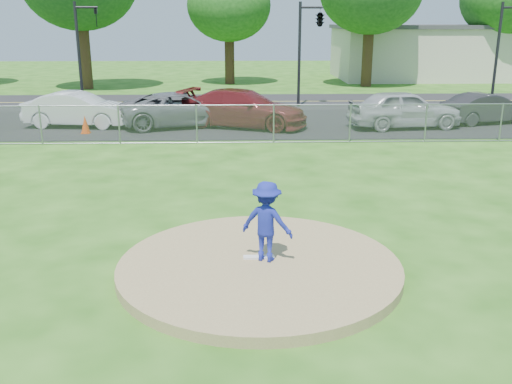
# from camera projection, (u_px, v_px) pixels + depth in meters

# --- Properties ---
(ground) EXTENTS (120.00, 120.00, 0.00)m
(ground) POSITION_uv_depth(u_px,v_px,m) (249.00, 155.00, 20.50)
(ground) COLOR #245913
(ground) RESTS_ON ground
(pitchers_mound) EXTENTS (5.40, 5.40, 0.20)m
(pitchers_mound) POSITION_uv_depth(u_px,v_px,m) (259.00, 267.00, 10.90)
(pitchers_mound) COLOR #968052
(pitchers_mound) RESTS_ON ground
(pitching_rubber) EXTENTS (0.60, 0.15, 0.04)m
(pitching_rubber) POSITION_uv_depth(u_px,v_px,m) (259.00, 257.00, 11.06)
(pitching_rubber) COLOR white
(pitching_rubber) RESTS_ON pitchers_mound
(chain_link_fence) EXTENTS (40.00, 0.06, 1.50)m
(chain_link_fence) POSITION_uv_depth(u_px,v_px,m) (248.00, 124.00, 22.20)
(chain_link_fence) COLOR gray
(chain_link_fence) RESTS_ON ground
(parking_lot) EXTENTS (50.00, 8.00, 0.01)m
(parking_lot) POSITION_uv_depth(u_px,v_px,m) (246.00, 123.00, 26.72)
(parking_lot) COLOR black
(parking_lot) RESTS_ON ground
(street) EXTENTS (60.00, 7.00, 0.01)m
(street) POSITION_uv_depth(u_px,v_px,m) (245.00, 102.00, 33.90)
(street) COLOR black
(street) RESTS_ON ground
(commercial_building) EXTENTS (16.40, 9.40, 4.30)m
(commercial_building) POSITION_uv_depth(u_px,v_px,m) (435.00, 52.00, 47.15)
(commercial_building) COLOR #BCB8A0
(commercial_building) RESTS_ON ground
(traffic_signal_left) EXTENTS (1.28, 0.20, 5.60)m
(traffic_signal_left) POSITION_uv_depth(u_px,v_px,m) (82.00, 45.00, 30.75)
(traffic_signal_left) COLOR black
(traffic_signal_left) RESTS_ON ground
(traffic_signal_center) EXTENTS (1.42, 2.48, 5.60)m
(traffic_signal_center) POSITION_uv_depth(u_px,v_px,m) (318.00, 21.00, 30.77)
(traffic_signal_center) COLOR black
(traffic_signal_center) RESTS_ON ground
(traffic_signal_right) EXTENTS (1.28, 0.20, 5.60)m
(traffic_signal_right) POSITION_uv_depth(u_px,v_px,m) (502.00, 44.00, 31.44)
(traffic_signal_right) COLOR black
(traffic_signal_right) RESTS_ON ground
(pitcher) EXTENTS (1.15, 0.93, 1.56)m
(pitcher) POSITION_uv_depth(u_px,v_px,m) (267.00, 221.00, 10.77)
(pitcher) COLOR navy
(pitcher) RESTS_ON pitchers_mound
(traffic_cone) EXTENTS (0.39, 0.39, 0.76)m
(traffic_cone) POSITION_uv_depth(u_px,v_px,m) (85.00, 124.00, 24.22)
(traffic_cone) COLOR #D5420B
(traffic_cone) RESTS_ON parking_lot
(parked_car_white) EXTENTS (4.87, 2.13, 1.56)m
(parked_car_white) POSITION_uv_depth(u_px,v_px,m) (78.00, 109.00, 25.65)
(parked_car_white) COLOR silver
(parked_car_white) RESTS_ON parking_lot
(parked_car_gray) EXTENTS (6.01, 4.04, 1.53)m
(parked_car_gray) POSITION_uv_depth(u_px,v_px,m) (182.00, 109.00, 25.80)
(parked_car_gray) COLOR slate
(parked_car_gray) RESTS_ON parking_lot
(parked_car_darkred) EXTENTS (6.21, 4.16, 1.67)m
(parked_car_darkred) POSITION_uv_depth(u_px,v_px,m) (244.00, 108.00, 25.57)
(parked_car_darkred) COLOR maroon
(parked_car_darkred) RESTS_ON parking_lot
(parked_car_pearl) EXTENTS (5.15, 2.58, 1.68)m
(parked_car_pearl) POSITION_uv_depth(u_px,v_px,m) (404.00, 109.00, 25.35)
(parked_car_pearl) COLOR #B4B6B9
(parked_car_pearl) RESTS_ON parking_lot
(parked_car_charcoal) EXTENTS (4.47, 2.52, 1.39)m
(parked_car_charcoal) POSITION_uv_depth(u_px,v_px,m) (487.00, 108.00, 26.55)
(parked_car_charcoal) COLOR #28282B
(parked_car_charcoal) RESTS_ON parking_lot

